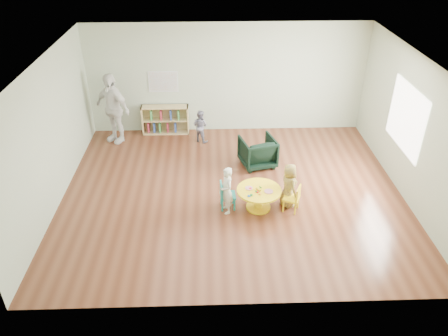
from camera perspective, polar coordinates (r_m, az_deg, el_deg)
The scene contains 11 objects.
room at distance 8.24m, azimuth 1.32°, elevation 7.81°, with size 7.10×7.00×2.80m.
activity_table at distance 8.54m, azimuth 4.57°, elevation -3.58°, with size 0.87×0.87×0.48m.
kid_chair_left at distance 8.54m, azimuth 0.23°, elevation -3.51°, with size 0.32×0.32×0.56m.
kid_chair_right at distance 8.57m, azimuth 9.06°, elevation -3.86°, with size 0.39×0.39×0.55m.
bookshelf at distance 11.52m, azimuth -7.71°, elevation 6.29°, with size 1.20×0.30×0.75m.
alphabet_poster at distance 11.26m, azimuth -7.94°, elevation 11.11°, with size 0.74×0.01×0.54m.
armchair at distance 9.95m, azimuth 4.42°, elevation 2.13°, with size 0.73×0.76×0.69m, color black.
child_left at distance 8.33m, azimuth 0.36°, elevation -2.96°, with size 0.35×0.23×0.97m, color white.
child_right at distance 8.60m, azimuth 8.46°, elevation -2.28°, with size 0.45×0.29×0.93m, color yellow.
toddler at distance 10.96m, azimuth -3.11°, elevation 5.49°, with size 0.41×0.32×0.83m, color #1A183E.
adult_caretaker at distance 11.13m, azimuth -14.35°, elevation 7.58°, with size 1.03×0.43×1.76m, color white.
Camera 1 is at (-0.43, -7.55, 5.16)m, focal length 35.00 mm.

